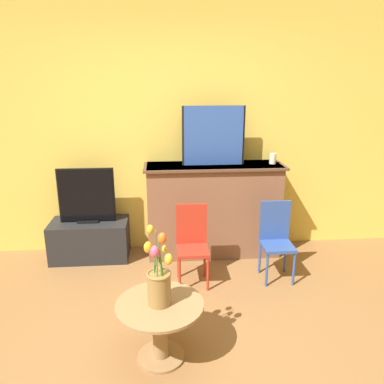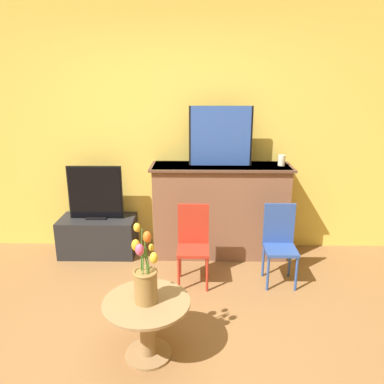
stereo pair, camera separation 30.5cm
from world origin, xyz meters
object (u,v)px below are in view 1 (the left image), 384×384
painting (214,136)px  vase_tulips (159,281)px  tv_monitor (87,196)px  chair_blue (276,236)px  chair_red (192,240)px

painting → vase_tulips: bearing=-109.3°
tv_monitor → chair_blue: tv_monitor is taller
chair_red → vase_tulips: 1.09m
painting → vase_tulips: painting is taller
chair_red → vase_tulips: bearing=-106.4°
vase_tulips → tv_monitor: bearing=115.0°
painting → vase_tulips: size_ratio=1.18×
painting → chair_blue: painting is taller
chair_red → chair_blue: size_ratio=1.00×
painting → tv_monitor: (-1.33, -0.02, -0.61)m
tv_monitor → vase_tulips: (0.75, -1.61, -0.09)m
chair_blue → vase_tulips: bearing=-136.6°
chair_red → tv_monitor: bearing=150.9°
tv_monitor → vase_tulips: tv_monitor is taller
painting → chair_red: (-0.27, -0.61, -0.89)m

